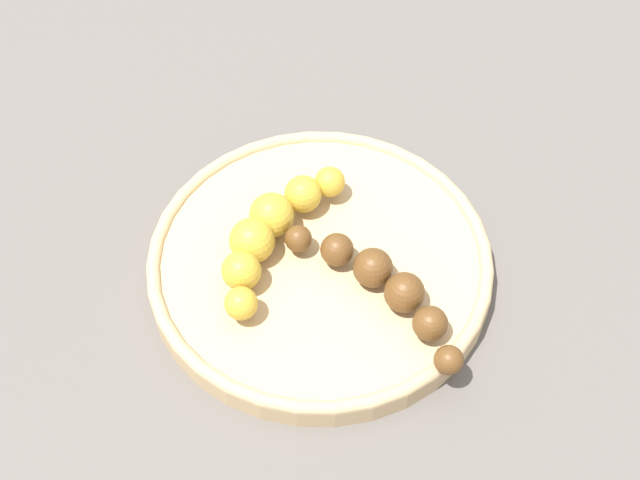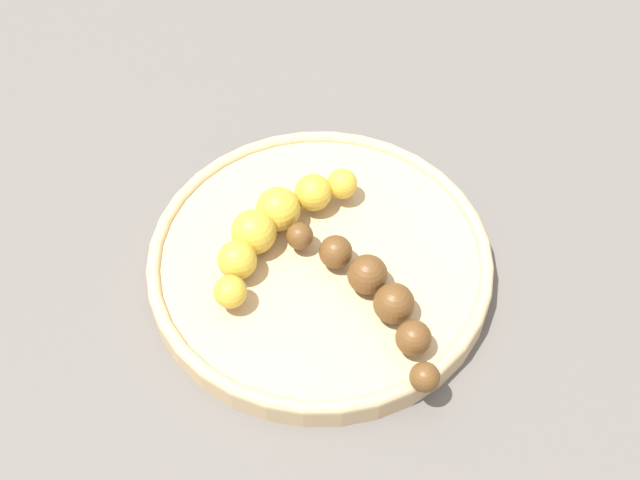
# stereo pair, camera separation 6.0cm
# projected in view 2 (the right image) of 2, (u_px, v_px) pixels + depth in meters

# --- Properties ---
(ground_plane) EXTENTS (2.40, 2.40, 0.00)m
(ground_plane) POSITION_uv_depth(u_px,v_px,m) (320.00, 271.00, 0.63)
(ground_plane) COLOR #56514C
(fruit_bowl) EXTENTS (0.25, 0.25, 0.02)m
(fruit_bowl) POSITION_uv_depth(u_px,v_px,m) (320.00, 261.00, 0.62)
(fruit_bowl) COLOR tan
(fruit_bowl) RESTS_ON ground_plane
(banana_spotted) EXTENTS (0.11, 0.11, 0.03)m
(banana_spotted) POSITION_uv_depth(u_px,v_px,m) (272.00, 225.00, 0.61)
(banana_spotted) COLOR gold
(banana_spotted) RESTS_ON fruit_bowl
(banana_overripe) EXTENTS (0.09, 0.14, 0.03)m
(banana_overripe) POSITION_uv_depth(u_px,v_px,m) (374.00, 292.00, 0.58)
(banana_overripe) COLOR #593819
(banana_overripe) RESTS_ON fruit_bowl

